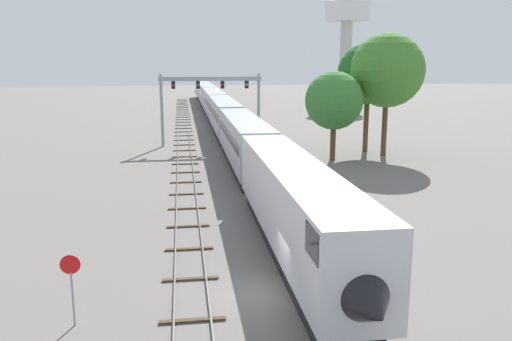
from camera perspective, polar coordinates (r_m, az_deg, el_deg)
name	(u,v)px	position (r m, az deg, el deg)	size (l,w,h in m)	color
ground_plane	(272,294)	(23.49, 1.75, -13.31)	(400.00, 400.00, 0.00)	slate
track_main	(219,126)	(81.74, -4.06, 4.86)	(2.60, 200.00, 0.16)	slate
track_near	(184,147)	(61.74, -7.82, 2.51)	(2.60, 160.00, 0.16)	slate
passenger_train	(218,108)	(83.43, -4.18, 6.76)	(3.04, 136.26, 4.80)	silver
signal_gantry	(210,93)	(62.57, -4.99, 8.37)	(12.10, 0.49, 8.54)	#999BA0
water_tower	(347,20)	(121.27, 9.88, 15.88)	(9.96, 9.96, 23.81)	beige
stop_sign	(71,280)	(21.35, -19.48, -11.20)	(0.76, 0.08, 2.88)	gray
trackside_tree_left	(368,74)	(59.27, 12.13, 10.24)	(6.69, 6.69, 11.96)	brown
trackside_tree_mid	(387,71)	(57.08, 14.12, 10.52)	(7.72, 7.72, 12.88)	brown
trackside_tree_right	(334,101)	(53.54, 8.51, 7.53)	(5.87, 5.87, 9.02)	brown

